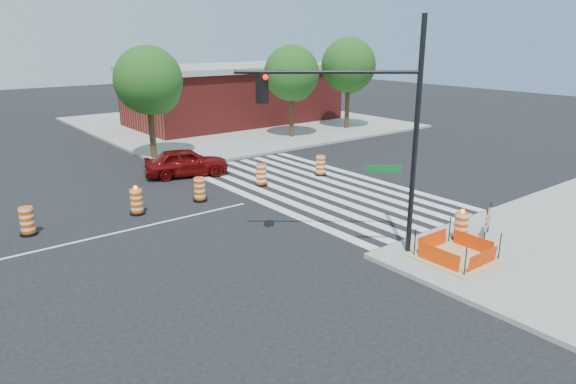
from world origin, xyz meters
The scene contains 18 objects.
ground centered at (0.00, 0.00, 0.00)m, with size 120.00×120.00×0.00m, color black.
sidewalk_ne centered at (18.00, 18.00, 0.07)m, with size 22.00×22.00×0.15m, color gray.
crosswalk_east centered at (10.95, 0.00, 0.01)m, with size 6.75×13.50×0.01m.
lane_centerline centered at (0.00, 0.00, 0.01)m, with size 14.00×0.12×0.01m, color silver.
excavation_pit centered at (9.00, -9.00, 0.22)m, with size 2.20×2.20×0.90m.
brick_storefront centered at (18.00, 18.00, 2.32)m, with size 16.50×8.50×4.60m.
red_coupe centered at (7.26, 5.57, 0.71)m, with size 1.67×4.15×1.41m, color #5F0808.
signal_pole_se centered at (7.10, -6.75, 4.46)m, with size 4.37×3.51×7.25m.
pit_drum centered at (10.36, -8.22, 0.62)m, with size 0.57×0.57×1.12m.
barricade centered at (11.42, -8.54, 0.75)m, with size 0.87×0.42×1.10m.
tree_north_c centered at (7.44, 9.88, 4.25)m, with size 3.77×3.73×6.34m.
tree_north_d centered at (17.61, 10.12, 4.20)m, with size 3.68×3.68×6.26m.
tree_north_e centered at (23.05, 10.28, 4.52)m, with size 3.96×3.96×6.74m.
median_drum_3 centered at (-0.94, 1.75, 0.48)m, with size 0.60×0.60×1.02m.
median_drum_4 centered at (2.98, 1.50, 0.49)m, with size 0.60×0.60×1.18m.
median_drum_5 centered at (5.77, 1.47, 0.48)m, with size 0.60×0.60×1.02m.
median_drum_6 centered at (9.21, 1.82, 0.48)m, with size 0.60×0.60×1.02m.
median_drum_7 centered at (12.64, 1.48, 0.48)m, with size 0.60×0.60×1.02m.
Camera 1 is at (-4.14, -17.35, 6.77)m, focal length 32.00 mm.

